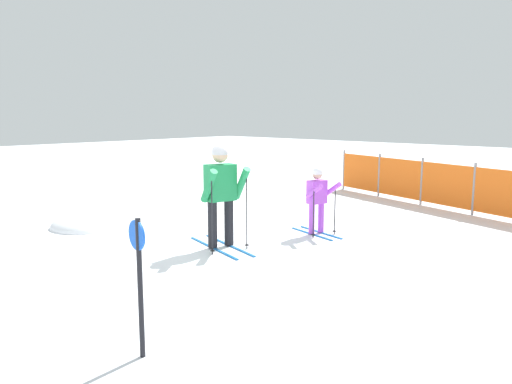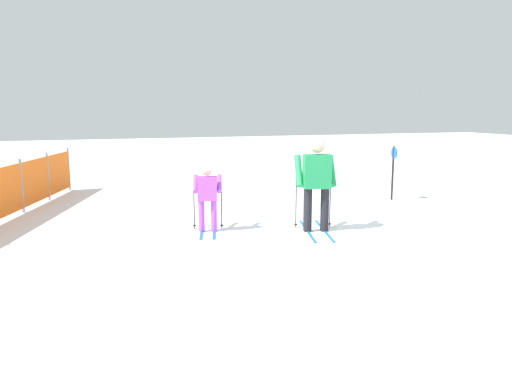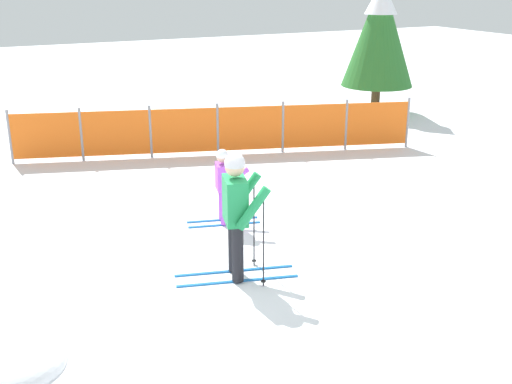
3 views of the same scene
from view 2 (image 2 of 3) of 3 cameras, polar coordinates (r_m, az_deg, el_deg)
ground_plane at (r=8.99m, az=7.97°, el=-4.85°), size 60.00×60.00×0.00m
skier_adult at (r=9.04m, az=6.95°, el=1.96°), size 1.69×0.85×1.75m
skier_child at (r=9.04m, az=-5.59°, el=0.09°), size 1.21×0.64×1.26m
trail_marker at (r=12.56m, az=15.41°, el=2.79°), size 0.28×0.05×1.32m
snow_mound at (r=7.24m, az=24.20°, el=-9.20°), size 1.34×1.14×0.53m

